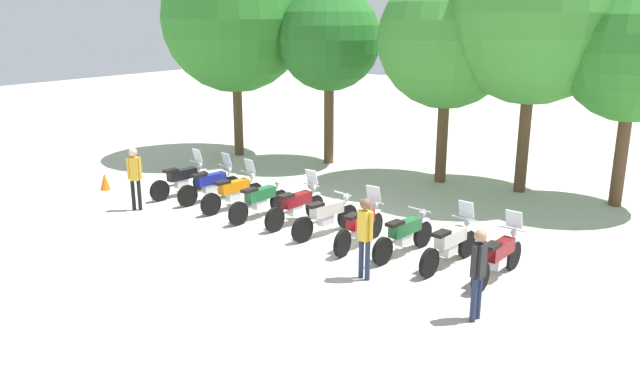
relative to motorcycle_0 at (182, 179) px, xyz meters
The scene contains 20 objects.
ground_plane 5.11m from the motorcycle_0, ahead, with size 80.00×80.00×0.00m, color #BCB7A8.
motorcycle_0 is the anchor object (origin of this frame).
motorcycle_1 1.13m from the motorcycle_0, ahead, with size 0.74×2.17×1.37m.
motorcycle_2 2.26m from the motorcycle_0, ahead, with size 0.70×2.18×1.37m.
motorcycle_3 3.40m from the motorcycle_0, ahead, with size 0.63×2.19×0.99m.
motorcycle_4 4.51m from the motorcycle_0, ahead, with size 0.65×2.19×1.37m.
motorcycle_5 5.65m from the motorcycle_0, ahead, with size 0.77×2.16×0.99m.
motorcycle_6 6.79m from the motorcycle_0, ahead, with size 0.62×2.19×1.37m.
motorcycle_7 7.91m from the motorcycle_0, ahead, with size 0.70×2.18×0.99m.
motorcycle_8 9.03m from the motorcycle_0, ahead, with size 0.68×2.18×1.37m.
motorcycle_9 10.16m from the motorcycle_0, ahead, with size 0.64×2.19×1.37m.
person_0 1.88m from the motorcycle_0, 89.00° to the right, with size 0.35×0.34×1.80m.
person_1 10.79m from the motorcycle_0, 15.28° to the right, with size 0.26×0.41×1.73m.
person_2 8.17m from the motorcycle_0, 16.89° to the right, with size 0.41×0.27×1.76m.
tree_0 7.60m from the motorcycle_0, 114.49° to the left, with size 5.48×5.48×7.95m.
tree_1 7.52m from the motorcycle_0, 78.67° to the left, with size 3.70×3.70×6.39m.
tree_2 9.33m from the motorcycle_0, 45.75° to the left, with size 4.38×4.38×6.82m.
tree_3 11.57m from the motorcycle_0, 36.82° to the left, with size 5.34×5.34×8.07m.
tree_4 13.41m from the motorcycle_0, 29.54° to the left, with size 3.90×3.90×6.34m.
traffic_cone 2.70m from the motorcycle_0, 160.31° to the right, with size 0.32×0.32×0.55m, color orange.
Camera 1 is at (8.79, -12.48, 5.31)m, focal length 35.17 mm.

